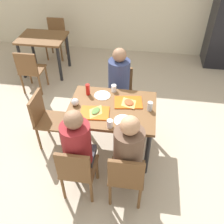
{
  "coord_description": "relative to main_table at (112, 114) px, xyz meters",
  "views": [
    {
      "loc": [
        0.37,
        -2.46,
        2.82
      ],
      "look_at": [
        0.0,
        0.0,
        0.69
      ],
      "focal_mm": 40.33,
      "sensor_mm": 36.0,
      "label": 1
    }
  ],
  "objects": [
    {
      "name": "person_in_brown_jacket",
      "position": [
        0.28,
        -0.66,
        0.07
      ],
      "size": [
        0.32,
        0.42,
        1.25
      ],
      "color": "#383842",
      "rests_on": "ground_plane"
    },
    {
      "name": "background_chair_far",
      "position": [
        -1.67,
        2.67,
        -0.18
      ],
      "size": [
        0.4,
        0.4,
        0.84
      ],
      "color": "brown",
      "rests_on": "ground_plane"
    },
    {
      "name": "person_far_side",
      "position": [
        -0.0,
        0.66,
        0.07
      ],
      "size": [
        0.32,
        0.42,
        1.25
      ],
      "color": "#383842",
      "rests_on": "ground_plane"
    },
    {
      "name": "condiment_bottle",
      "position": [
        -0.36,
        0.23,
        0.18
      ],
      "size": [
        0.06,
        0.06,
        0.16
      ],
      "primitive_type": "cylinder",
      "color": "red",
      "rests_on": "main_table"
    },
    {
      "name": "chair_near_left",
      "position": [
        -0.28,
        -0.8,
        -0.18
      ],
      "size": [
        0.4,
        0.4,
        0.84
      ],
      "color": "brown",
      "rests_on": "ground_plane"
    },
    {
      "name": "chair_far_side",
      "position": [
        0.0,
        0.8,
        -0.18
      ],
      "size": [
        0.4,
        0.4,
        0.84
      ],
      "color": "brown",
      "rests_on": "ground_plane"
    },
    {
      "name": "background_table",
      "position": [
        -1.67,
        1.93,
        -0.03
      ],
      "size": [
        0.9,
        0.7,
        0.77
      ],
      "color": "brown",
      "rests_on": "ground_plane"
    },
    {
      "name": "main_table",
      "position": [
        0.0,
        0.0,
        0.0
      ],
      "size": [
        1.12,
        0.84,
        0.77
      ],
      "color": "brown",
      "rests_on": "ground_plane"
    },
    {
      "name": "chair_left_end",
      "position": [
        -0.95,
        0.0,
        -0.18
      ],
      "size": [
        0.4,
        0.4,
        0.84
      ],
      "color": "brown",
      "rests_on": "ground_plane"
    },
    {
      "name": "foil_bundle",
      "position": [
        -0.48,
        -0.02,
        0.15
      ],
      "size": [
        0.1,
        0.1,
        0.1
      ],
      "primitive_type": "sphere",
      "color": "silver",
      "rests_on": "main_table"
    },
    {
      "name": "plastic_cup_a",
      "position": [
        -0.03,
        0.36,
        0.15
      ],
      "size": [
        0.07,
        0.07,
        0.1
      ],
      "primitive_type": "cylinder",
      "color": "white",
      "rests_on": "main_table"
    },
    {
      "name": "plastic_cup_b",
      "position": [
        0.03,
        -0.36,
        0.15
      ],
      "size": [
        0.07,
        0.07,
        0.1
      ],
      "primitive_type": "cylinder",
      "color": "white",
      "rests_on": "main_table"
    },
    {
      "name": "paper_plate_center",
      "position": [
        -0.17,
        0.23,
        0.11
      ],
      "size": [
        0.22,
        0.22,
        0.01
      ],
      "primitive_type": "cylinder",
      "color": "white",
      "rests_on": "main_table"
    },
    {
      "name": "pizza_slice_a",
      "position": [
        -0.19,
        -0.13,
        0.13
      ],
      "size": [
        0.19,
        0.24,
        0.02
      ],
      "color": "tan",
      "rests_on": "tray_red_near"
    },
    {
      "name": "chair_near_right",
      "position": [
        0.28,
        -0.8,
        -0.18
      ],
      "size": [
        0.4,
        0.4,
        0.84
      ],
      "color": "brown",
      "rests_on": "ground_plane"
    },
    {
      "name": "tray_red_far",
      "position": [
        0.2,
        0.13,
        0.11
      ],
      "size": [
        0.39,
        0.31,
        0.02
      ],
      "primitive_type": "cube",
      "rotation": [
        0.0,
        0.0,
        0.14
      ],
      "color": "#D85914",
      "rests_on": "main_table"
    },
    {
      "name": "background_chair_near",
      "position": [
        -1.67,
        1.2,
        -0.18
      ],
      "size": [
        0.4,
        0.4,
        0.84
      ],
      "color": "brown",
      "rests_on": "ground_plane"
    },
    {
      "name": "person_in_red",
      "position": [
        -0.28,
        -0.66,
        0.07
      ],
      "size": [
        0.32,
        0.42,
        1.25
      ],
      "color": "#383842",
      "rests_on": "ground_plane"
    },
    {
      "name": "soda_can",
      "position": [
        0.48,
        0.02,
        0.17
      ],
      "size": [
        0.07,
        0.07,
        0.12
      ],
      "primitive_type": "cylinder",
      "color": "#B7BCC6",
      "rests_on": "main_table"
    },
    {
      "name": "ground_plane",
      "position": [
        0.0,
        0.0,
        -0.68
      ],
      "size": [
        10.0,
        10.0,
        0.02
      ],
      "primitive_type": "cube",
      "color": "#B7A893"
    },
    {
      "name": "tray_red_near",
      "position": [
        -0.2,
        -0.15,
        0.11
      ],
      "size": [
        0.38,
        0.29,
        0.02
      ],
      "primitive_type": "cube",
      "rotation": [
        0.0,
        0.0,
        0.09
      ],
      "color": "#D85914",
      "rests_on": "main_table"
    },
    {
      "name": "pizza_slice_b",
      "position": [
        0.2,
        0.1,
        0.13
      ],
      "size": [
        0.25,
        0.25,
        0.02
      ],
      "color": "tan",
      "rests_on": "tray_red_far"
    },
    {
      "name": "paper_plate_near_edge",
      "position": [
        0.17,
        -0.23,
        0.11
      ],
      "size": [
        0.22,
        0.22,
        0.01
      ],
      "primitive_type": "cylinder",
      "color": "white",
      "rests_on": "main_table"
    }
  ]
}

